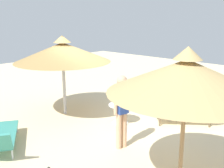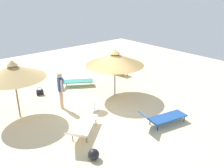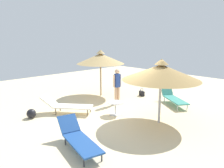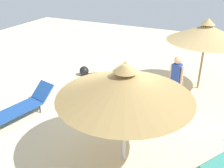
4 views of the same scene
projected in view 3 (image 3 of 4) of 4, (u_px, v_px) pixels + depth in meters
name	position (u px, v px, depth m)	size (l,w,h in m)	color
ground	(125.00, 120.00, 9.30)	(24.00, 24.00, 0.10)	beige
parasol_umbrella_near_right	(161.00, 72.00, 8.51)	(2.99, 2.99, 2.54)	#B2B2B7
parasol_umbrella_edge	(101.00, 59.00, 12.55)	(2.68, 2.68, 2.63)	olive
lounge_chair_center	(66.00, 105.00, 9.90)	(2.16, 1.92, 0.80)	silver
lounge_chair_front	(173.00, 97.00, 11.25)	(2.04, 1.59, 0.81)	teal
lounge_chair_near_left	(78.00, 138.00, 6.79)	(2.27, 1.09, 0.77)	#1E478C
person_standing_far_right	(117.00, 84.00, 11.13)	(0.27, 0.43, 1.79)	tan
handbag	(142.00, 93.00, 12.84)	(0.39, 0.23, 0.46)	black
side_table_round	(115.00, 106.00, 9.73)	(0.69, 0.69, 0.58)	silver
beach_ball	(31.00, 114.00, 9.36)	(0.39, 0.39, 0.39)	black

